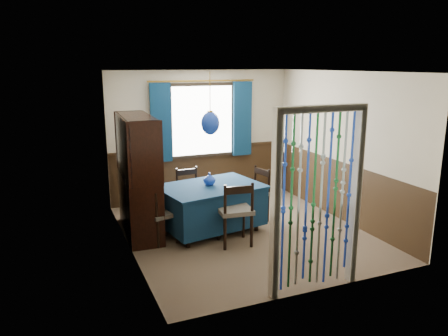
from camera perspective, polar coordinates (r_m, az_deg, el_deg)
name	(u,v)px	position (r m, az deg, el deg)	size (l,w,h in m)	color
floor	(244,232)	(7.04, 2.66, -8.32)	(4.00, 4.00, 0.00)	brown
ceiling	(246,71)	(6.54, 2.90, 12.48)	(4.00, 4.00, 0.00)	silver
wall_back	(201,136)	(8.50, -2.96, 4.24)	(3.60, 3.60, 0.00)	beige
wall_front	(321,189)	(4.99, 12.56, -2.70)	(3.60, 3.60, 0.00)	beige
wall_left	(127,165)	(6.15, -12.60, 0.34)	(4.00, 4.00, 0.00)	beige
wall_right	(342,147)	(7.60, 15.17, 2.69)	(4.00, 4.00, 0.00)	beige
wainscot_back	(202,173)	(8.64, -2.87, -0.69)	(3.60, 3.60, 0.00)	#332313
wainscot_front	(317,251)	(5.26, 12.04, -10.53)	(3.60, 3.60, 0.00)	#332313
wainscot_left	(130,217)	(6.36, -12.12, -6.24)	(4.00, 4.00, 0.00)	#332313
wainscot_right	(339,190)	(7.77, 14.74, -2.76)	(4.00, 4.00, 0.00)	#332313
window	(202,121)	(8.41, -2.87, 6.21)	(1.32, 0.12, 1.42)	black
doorway	(317,205)	(5.10, 12.06, -4.69)	(1.16, 0.12, 2.18)	silver
dining_table	(211,205)	(6.93, -1.73, -4.82)	(1.73, 1.34, 0.75)	#0E2C4C
chair_near	(235,211)	(6.40, 1.48, -5.66)	(0.53, 0.51, 0.97)	black
chair_far	(190,193)	(7.48, -4.46, -3.23)	(0.45, 0.43, 0.88)	black
chair_left	(160,214)	(6.55, -8.40, -5.97)	(0.49, 0.50, 0.84)	black
chair_right	(255,193)	(7.41, 4.03, -3.27)	(0.51, 0.53, 0.91)	black
sideboard	(139,194)	(6.93, -11.07, -3.34)	(0.56, 1.44, 1.86)	black
pendant_lamp	(210,123)	(6.64, -1.81, 5.90)	(0.28, 0.28, 0.94)	olive
vase_table	(209,179)	(6.86, -1.93, -1.49)	(0.18, 0.18, 0.18)	#17369E
bowl_shelf	(146,156)	(6.46, -10.20, 1.52)	(0.23, 0.23, 0.06)	beige
vase_sideboard	(138,165)	(7.09, -11.16, 0.35)	(0.20, 0.20, 0.21)	beige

